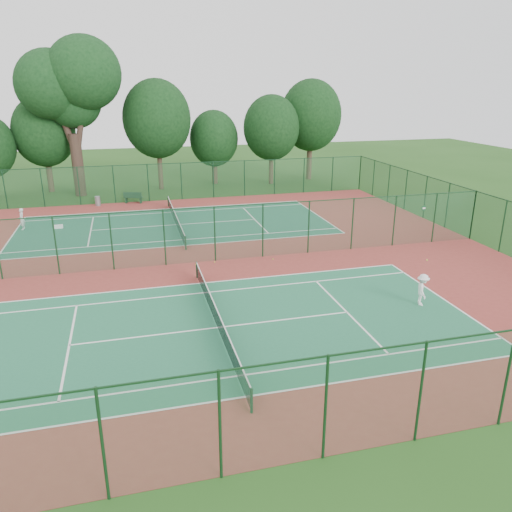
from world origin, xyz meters
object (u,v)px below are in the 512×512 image
at_px(player_near, 422,290).
at_px(big_tree, 70,84).
at_px(trash_bin, 98,201).
at_px(bench, 133,197).
at_px(kit_bag, 58,227).
at_px(player_far, 22,219).

xyz_separation_m(player_near, big_tree, (-18.20, 31.61, 9.65)).
height_order(trash_bin, big_tree, big_tree).
height_order(bench, kit_bag, bench).
bearing_deg(player_far, player_near, 50.47).
height_order(player_near, player_far, player_far).
relative_size(trash_bin, big_tree, 0.06).
height_order(trash_bin, kit_bag, trash_bin).
distance_m(trash_bin, big_tree, 11.44).
bearing_deg(player_near, kit_bag, 66.61).
bearing_deg(player_far, big_tree, 166.06).
relative_size(player_far, big_tree, 0.11).
distance_m(player_far, big_tree, 15.71).
bearing_deg(player_far, bench, 132.09).
height_order(player_far, bench, player_far).
bearing_deg(player_far, kit_bag, 84.72).
bearing_deg(player_near, player_far, 69.64).
distance_m(player_near, trash_bin, 31.14).
bearing_deg(player_far, trash_bin, 144.57).
distance_m(player_far, kit_bag, 2.65).
xyz_separation_m(player_near, bench, (-13.38, 26.61, -0.28)).
bearing_deg(big_tree, trash_bin, -72.12).
bearing_deg(big_tree, player_far, -106.63).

